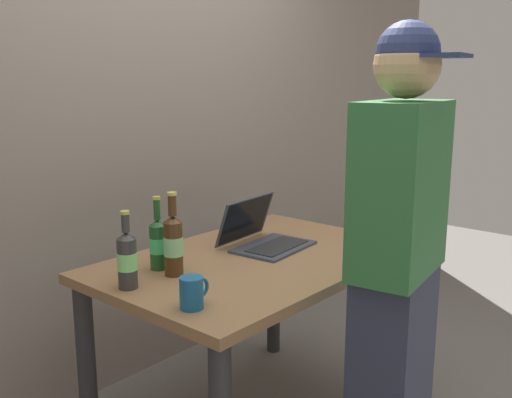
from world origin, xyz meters
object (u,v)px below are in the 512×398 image
Objects in this scene: beer_bottle_green at (127,259)px; beer_bottle_brown at (173,243)px; coffee_mug at (192,292)px; person_figure at (396,276)px; beer_bottle_dark at (158,243)px; laptop at (263,236)px.

beer_bottle_green is 0.20m from beer_bottle_brown.
beer_bottle_green is 0.32m from coffee_mug.
person_figure is at bearing -68.65° from beer_bottle_brown.
coffee_mug is at bearing -85.36° from beer_bottle_green.
beer_bottle_green is at bearing 122.48° from person_figure.
beer_bottle_dark is 2.51× the size of coffee_mug.
beer_bottle_green is 0.17× the size of person_figure.
person_figure reaches higher than beer_bottle_dark.
laptop is at bearing 22.05° from coffee_mug.
beer_bottle_green is at bearing 177.67° from laptop.
beer_bottle_dark is 0.17× the size of person_figure.
beer_bottle_dark is 0.44m from coffee_mug.
beer_bottle_dark is 0.23m from beer_bottle_green.
laptop is 1.35× the size of beer_bottle_green.
beer_bottle_dark is 1.03× the size of beer_bottle_green.
beer_bottle_brown is at bearing 178.79° from laptop.
beer_bottle_dark reaches higher than laptop.
beer_bottle_brown is 0.19× the size of person_figure.
laptop is 0.75m from coffee_mug.
laptop is 0.72m from beer_bottle_green.
laptop is 0.23× the size of person_figure.
coffee_mug is (0.03, -0.31, -0.06)m from beer_bottle_green.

